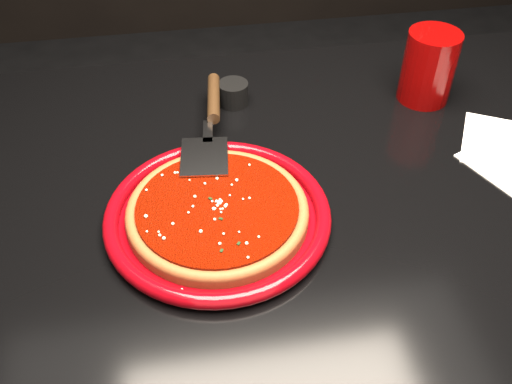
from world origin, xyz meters
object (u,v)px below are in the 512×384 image
pizza_server (211,123)px  ramekin (233,93)px  cup (429,67)px  table (296,320)px  plate (218,215)px

pizza_server → ramekin: (0.05, 0.11, -0.02)m
pizza_server → cup: size_ratio=2.38×
table → cup: 0.54m
table → cup: cup is taller
table → ramekin: size_ratio=22.24×
ramekin → table: bearing=-69.5°
cup → ramekin: 0.35m
table → cup: (0.26, 0.19, 0.44)m
table → pizza_server: bearing=139.2°
pizza_server → ramekin: pizza_server is taller
table → pizza_server: pizza_server is taller
cup → table: bearing=-143.7°
pizza_server → plate: bearing=-87.0°
cup → ramekin: (-0.34, 0.04, -0.04)m
plate → table: bearing=23.6°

